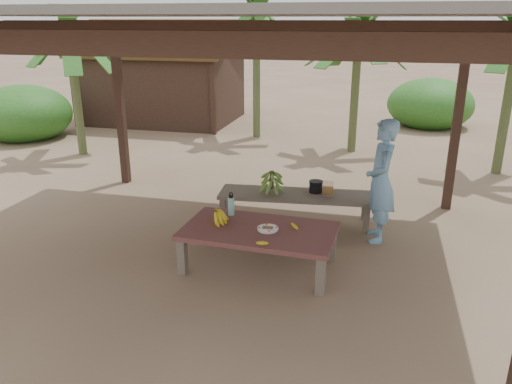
% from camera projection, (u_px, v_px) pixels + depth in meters
% --- Properties ---
extents(ground, '(80.00, 80.00, 0.00)m').
position_uv_depth(ground, '(238.00, 251.00, 6.50)').
color(ground, brown).
rests_on(ground, ground).
extents(pavilion, '(6.60, 5.60, 2.95)m').
position_uv_depth(pavilion, '(233.00, 27.00, 5.57)').
color(pavilion, black).
rests_on(pavilion, ground).
extents(work_table, '(1.84, 1.08, 0.50)m').
position_uv_depth(work_table, '(259.00, 234.00, 5.95)').
color(work_table, brown).
rests_on(work_table, ground).
extents(bench, '(2.25, 0.82, 0.45)m').
position_uv_depth(bench, '(295.00, 197.00, 7.29)').
color(bench, brown).
rests_on(bench, ground).
extents(ripe_banana_bunch, '(0.35, 0.31, 0.18)m').
position_uv_depth(ripe_banana_bunch, '(215.00, 216.00, 6.08)').
color(ripe_banana_bunch, yellow).
rests_on(ripe_banana_bunch, work_table).
extents(plate, '(0.25, 0.25, 0.04)m').
position_uv_depth(plate, '(268.00, 229.00, 5.88)').
color(plate, white).
rests_on(plate, work_table).
extents(loose_banana_front, '(0.15, 0.10, 0.04)m').
position_uv_depth(loose_banana_front, '(262.00, 243.00, 5.50)').
color(loose_banana_front, yellow).
rests_on(loose_banana_front, work_table).
extents(loose_banana_side, '(0.14, 0.15, 0.04)m').
position_uv_depth(loose_banana_side, '(295.00, 226.00, 5.95)').
color(loose_banana_side, yellow).
rests_on(loose_banana_side, work_table).
extents(water_flask, '(0.08, 0.08, 0.30)m').
position_uv_depth(water_flask, '(231.00, 205.00, 6.31)').
color(water_flask, '#3BBAB1').
rests_on(water_flask, work_table).
extents(green_banana_stalk, '(0.33, 0.33, 0.34)m').
position_uv_depth(green_banana_stalk, '(272.00, 181.00, 7.26)').
color(green_banana_stalk, '#598C2D').
rests_on(green_banana_stalk, bench).
extents(cooking_pot, '(0.19, 0.19, 0.16)m').
position_uv_depth(cooking_pot, '(316.00, 187.00, 7.30)').
color(cooking_pot, black).
rests_on(cooking_pot, bench).
extents(skewer_rack, '(0.19, 0.10, 0.24)m').
position_uv_depth(skewer_rack, '(328.00, 188.00, 7.12)').
color(skewer_rack, '#A57F47').
rests_on(skewer_rack, bench).
extents(woman, '(0.48, 0.66, 1.66)m').
position_uv_depth(woman, '(381.00, 181.00, 6.58)').
color(woman, '#699BC6').
rests_on(woman, ground).
extents(hut, '(4.40, 3.43, 2.85)m').
position_uv_depth(hut, '(164.00, 82.00, 14.49)').
color(hut, black).
rests_on(hut, ground).
extents(banana_plant_n, '(1.80, 1.80, 2.87)m').
position_uv_depth(banana_plant_n, '(358.00, 42.00, 10.58)').
color(banana_plant_n, '#596638').
rests_on(banana_plant_n, ground).
extents(banana_plant_nw, '(1.80, 1.80, 3.33)m').
position_uv_depth(banana_plant_nw, '(257.00, 20.00, 11.82)').
color(banana_plant_nw, '#596638').
rests_on(banana_plant_nw, ground).
extents(banana_plant_w, '(1.80, 1.80, 2.92)m').
position_uv_depth(banana_plant_w, '(70.00, 40.00, 10.34)').
color(banana_plant_w, '#596638').
rests_on(banana_plant_w, ground).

